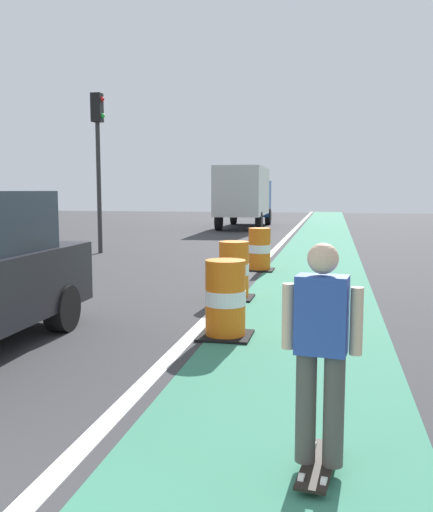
{
  "coord_description": "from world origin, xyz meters",
  "views": [
    {
      "loc": [
        2.82,
        -1.69,
        2.06
      ],
      "look_at": [
        1.18,
        6.29,
        1.1
      ],
      "focal_mm": 39.74,
      "sensor_mm": 36.0,
      "label": 1
    }
  ],
  "objects_px": {
    "skateboarder_on_lane": "(321,352)",
    "traffic_barrel_mid": "(234,271)",
    "traffic_barrel_front": "(225,300)",
    "traffic_light_corner": "(98,144)",
    "delivery_truck_down_block": "(245,194)",
    "traffic_barrel_back": "(259,250)",
    "pedestrian_crossing": "(51,235)"
  },
  "relations": [
    {
      "from": "traffic_barrel_back",
      "to": "pedestrian_crossing",
      "type": "relative_size",
      "value": 0.68
    },
    {
      "from": "traffic_barrel_front",
      "to": "pedestrian_crossing",
      "type": "distance_m",
      "value": 8.35
    },
    {
      "from": "traffic_barrel_back",
      "to": "skateboarder_on_lane",
      "type": "bearing_deg",
      "value": -80.32
    },
    {
      "from": "skateboarder_on_lane",
      "to": "traffic_barrel_back",
      "type": "height_order",
      "value": "skateboarder_on_lane"
    },
    {
      "from": "delivery_truck_down_block",
      "to": "skateboarder_on_lane",
      "type": "bearing_deg",
      "value": -80.06
    },
    {
      "from": "traffic_light_corner",
      "to": "traffic_barrel_back",
      "type": "bearing_deg",
      "value": -28.14
    },
    {
      "from": "skateboarder_on_lane",
      "to": "traffic_barrel_mid",
      "type": "relative_size",
      "value": 1.55
    },
    {
      "from": "traffic_barrel_back",
      "to": "pedestrian_crossing",
      "type": "distance_m",
      "value": 5.47
    },
    {
      "from": "traffic_barrel_back",
      "to": "traffic_barrel_mid",
      "type": "bearing_deg",
      "value": -89.95
    },
    {
      "from": "traffic_barrel_front",
      "to": "traffic_barrel_back",
      "type": "relative_size",
      "value": 1.0
    },
    {
      "from": "skateboarder_on_lane",
      "to": "traffic_light_corner",
      "type": "height_order",
      "value": "traffic_light_corner"
    },
    {
      "from": "delivery_truck_down_block",
      "to": "traffic_barrel_mid",
      "type": "bearing_deg",
      "value": -81.79
    },
    {
      "from": "traffic_light_corner",
      "to": "pedestrian_crossing",
      "type": "xyz_separation_m",
      "value": [
        0.18,
        -3.63,
        -2.64
      ]
    },
    {
      "from": "traffic_barrel_front",
      "to": "traffic_barrel_mid",
      "type": "xyz_separation_m",
      "value": [
        -0.37,
        2.81,
        0.0
      ]
    },
    {
      "from": "traffic_barrel_mid",
      "to": "traffic_barrel_back",
      "type": "relative_size",
      "value": 1.0
    },
    {
      "from": "skateboarder_on_lane",
      "to": "traffic_barrel_back",
      "type": "xyz_separation_m",
      "value": [
        -1.75,
        10.28,
        -0.38
      ]
    },
    {
      "from": "skateboarder_on_lane",
      "to": "traffic_barrel_front",
      "type": "distance_m",
      "value": 3.91
    },
    {
      "from": "traffic_barrel_front",
      "to": "traffic_barrel_back",
      "type": "height_order",
      "value": "same"
    },
    {
      "from": "traffic_barrel_front",
      "to": "traffic_light_corner",
      "type": "height_order",
      "value": "traffic_light_corner"
    },
    {
      "from": "skateboarder_on_lane",
      "to": "traffic_barrel_front",
      "type": "relative_size",
      "value": 1.55
    },
    {
      "from": "delivery_truck_down_block",
      "to": "traffic_barrel_front",
      "type": "bearing_deg",
      "value": -81.88
    },
    {
      "from": "delivery_truck_down_block",
      "to": "traffic_light_corner",
      "type": "relative_size",
      "value": 1.5
    },
    {
      "from": "traffic_barrel_front",
      "to": "traffic_light_corner",
      "type": "xyz_separation_m",
      "value": [
        -5.98,
        9.64,
        2.97
      ]
    },
    {
      "from": "traffic_barrel_mid",
      "to": "pedestrian_crossing",
      "type": "height_order",
      "value": "pedestrian_crossing"
    },
    {
      "from": "traffic_barrel_mid",
      "to": "traffic_light_corner",
      "type": "relative_size",
      "value": 0.21
    },
    {
      "from": "traffic_barrel_front",
      "to": "pedestrian_crossing",
      "type": "xyz_separation_m",
      "value": [
        -5.79,
        6.01,
        0.33
      ]
    },
    {
      "from": "traffic_barrel_front",
      "to": "traffic_light_corner",
      "type": "relative_size",
      "value": 0.21
    },
    {
      "from": "traffic_barrel_mid",
      "to": "traffic_barrel_back",
      "type": "xyz_separation_m",
      "value": [
        -0.0,
        3.83,
        0.0
      ]
    },
    {
      "from": "traffic_barrel_front",
      "to": "delivery_truck_down_block",
      "type": "height_order",
      "value": "delivery_truck_down_block"
    },
    {
      "from": "traffic_light_corner",
      "to": "pedestrian_crossing",
      "type": "bearing_deg",
      "value": -87.11
    },
    {
      "from": "skateboarder_on_lane",
      "to": "delivery_truck_down_block",
      "type": "relative_size",
      "value": 0.22
    },
    {
      "from": "traffic_barrel_mid",
      "to": "pedestrian_crossing",
      "type": "distance_m",
      "value": 6.3
    }
  ]
}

